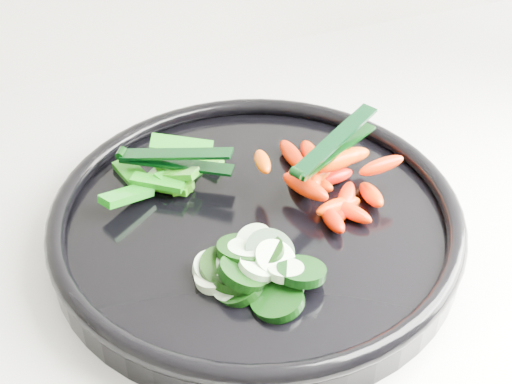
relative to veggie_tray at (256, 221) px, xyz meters
name	(u,v)px	position (x,y,z in m)	size (l,w,h in m)	color
veggie_tray	(256,221)	(0.00, 0.00, 0.00)	(0.42, 0.42, 0.04)	black
cucumber_pile	(248,269)	(-0.03, -0.07, 0.01)	(0.12, 0.11, 0.04)	black
carrot_pile	(327,177)	(0.08, 0.01, 0.02)	(0.13, 0.15, 0.05)	#FF0F00
pepper_pile	(168,174)	(-0.06, 0.08, 0.01)	(0.13, 0.10, 0.04)	#1F6609
tong_carrot	(333,146)	(0.08, 0.01, 0.05)	(0.11, 0.07, 0.02)	black
tong_pepper	(172,158)	(-0.05, 0.08, 0.03)	(0.10, 0.07, 0.02)	black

